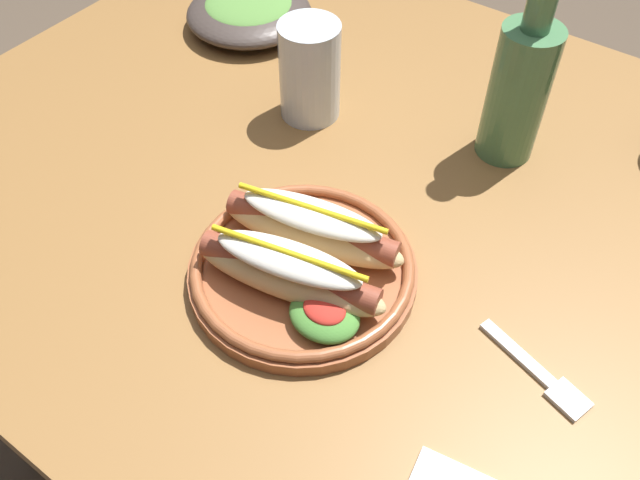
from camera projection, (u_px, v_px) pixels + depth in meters
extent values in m
plane|color=brown|center=(351.00, 455.00, 1.33)|extent=(8.00, 8.00, 0.00)
cube|color=olive|center=(373.00, 200.00, 0.79)|extent=(1.16, 0.88, 0.04)
cylinder|color=olive|center=(260.00, 132.00, 1.44)|extent=(0.06, 0.06, 0.70)
cylinder|color=#9E5633|center=(303.00, 272.00, 0.68)|extent=(0.23, 0.23, 0.02)
torus|color=#9E5633|center=(303.00, 265.00, 0.68)|extent=(0.23, 0.23, 0.01)
ellipsoid|color=tan|center=(289.00, 276.00, 0.65)|extent=(0.20, 0.09, 0.04)
cylinder|color=brown|center=(289.00, 271.00, 0.64)|extent=(0.18, 0.06, 0.03)
ellipsoid|color=silver|center=(288.00, 259.00, 0.63)|extent=(0.15, 0.07, 0.02)
cylinder|color=yellow|center=(288.00, 252.00, 0.62)|extent=(0.16, 0.04, 0.01)
ellipsoid|color=tan|center=(315.00, 234.00, 0.68)|extent=(0.20, 0.09, 0.04)
cylinder|color=brown|center=(315.00, 229.00, 0.68)|extent=(0.18, 0.06, 0.03)
ellipsoid|color=silver|center=(314.00, 216.00, 0.66)|extent=(0.15, 0.07, 0.02)
cylinder|color=yellow|center=(314.00, 209.00, 0.65)|extent=(0.16, 0.04, 0.01)
ellipsoid|color=#4C8C38|center=(324.00, 315.00, 0.63)|extent=(0.07, 0.06, 0.02)
ellipsoid|color=red|center=(325.00, 309.00, 0.62)|extent=(0.04, 0.03, 0.01)
cube|color=silver|center=(517.00, 353.00, 0.63)|extent=(0.08, 0.04, 0.00)
cube|color=silver|center=(568.00, 399.00, 0.60)|extent=(0.04, 0.04, 0.00)
cylinder|color=silver|center=(310.00, 71.00, 0.82)|extent=(0.08, 0.08, 0.12)
cylinder|color=#4C7F51|center=(517.00, 94.00, 0.76)|extent=(0.07, 0.07, 0.16)
ellipsoid|color=#423833|center=(249.00, 13.00, 0.99)|extent=(0.18, 0.18, 0.04)
ellipsoid|color=#56893D|center=(248.00, 4.00, 0.98)|extent=(0.13, 0.13, 0.02)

